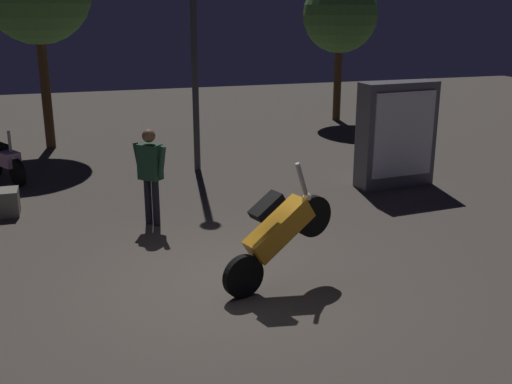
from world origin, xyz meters
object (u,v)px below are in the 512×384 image
(motorcycle_orange_foreground, at_px, (279,233))
(kiosk_billboard, at_px, (396,135))
(motorcycle_pink_parked_left, at_px, (5,160))
(streetlamp_near, at_px, (193,14))
(person_rider_beside, at_px, (150,169))

(motorcycle_orange_foreground, height_order, kiosk_billboard, kiosk_billboard)
(motorcycle_orange_foreground, distance_m, motorcycle_pink_parked_left, 7.50)
(motorcycle_pink_parked_left, relative_size, streetlamp_near, 0.28)
(motorcycle_orange_foreground, distance_m, kiosk_billboard, 5.37)
(person_rider_beside, bearing_deg, motorcycle_orange_foreground, 68.75)
(motorcycle_orange_foreground, height_order, motorcycle_pink_parked_left, motorcycle_orange_foreground)
(motorcycle_orange_foreground, distance_m, person_rider_beside, 3.13)
(motorcycle_pink_parked_left, xyz_separation_m, kiosk_billboard, (7.60, -2.68, 0.61))
(person_rider_beside, distance_m, streetlamp_near, 4.32)
(motorcycle_pink_parked_left, bearing_deg, kiosk_billboard, 42.20)
(motorcycle_orange_foreground, xyz_separation_m, kiosk_billboard, (3.80, 3.78, 0.31))
(motorcycle_pink_parked_left, distance_m, kiosk_billboard, 8.08)
(motorcycle_orange_foreground, bearing_deg, streetlamp_near, 70.52)
(person_rider_beside, distance_m, kiosk_billboard, 5.12)
(streetlamp_near, bearing_deg, person_rider_beside, -113.89)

